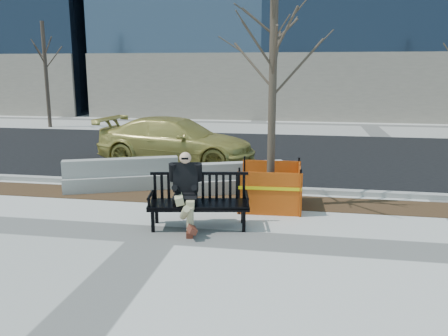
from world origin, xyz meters
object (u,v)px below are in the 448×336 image
(bench, at_px, (199,227))
(seated_man, at_px, (186,226))
(tree_fence, at_px, (270,207))
(sedan, at_px, (177,164))
(jersey_barrier_right, at_px, (231,192))
(jersey_barrier_left, at_px, (122,190))

(bench, bearing_deg, seated_man, 168.47)
(tree_fence, bearing_deg, seated_man, -133.42)
(seated_man, relative_size, sedan, 0.28)
(bench, relative_size, jersey_barrier_right, 0.74)
(bench, height_order, sedan, sedan)
(tree_fence, relative_size, jersey_barrier_right, 1.90)
(tree_fence, bearing_deg, jersey_barrier_right, 134.73)
(sedan, height_order, jersey_barrier_left, sedan)
(jersey_barrier_left, bearing_deg, jersey_barrier_right, -17.45)
(bench, xyz_separation_m, tree_fence, (1.29, 1.65, 0.00))
(seated_man, bearing_deg, bench, -11.53)
(bench, height_order, seated_man, seated_man)
(bench, relative_size, tree_fence, 0.39)
(seated_man, height_order, jersey_barrier_right, seated_man)
(sedan, bearing_deg, seated_man, -154.24)
(seated_man, relative_size, jersey_barrier_right, 0.54)
(jersey_barrier_left, bearing_deg, seated_man, -68.67)
(jersey_barrier_left, height_order, jersey_barrier_right, jersey_barrier_left)
(tree_fence, xyz_separation_m, sedan, (-3.43, 4.33, 0.00))
(seated_man, height_order, sedan, sedan)
(seated_man, distance_m, jersey_barrier_left, 3.44)
(bench, relative_size, jersey_barrier_left, 0.69)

